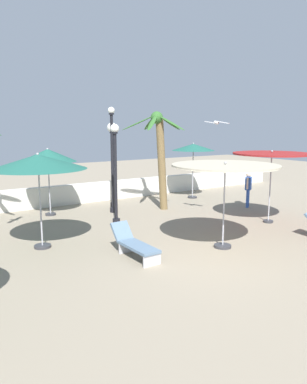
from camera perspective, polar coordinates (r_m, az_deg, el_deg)
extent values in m
plane|color=gray|center=(10.81, 9.60, -9.84)|extent=(56.00, 56.00, 0.00)
cube|color=silver|center=(18.29, -10.39, -0.13)|extent=(25.20, 0.30, 0.94)
cylinder|color=#333338|center=(15.02, 17.21, -4.33)|extent=(0.38, 0.38, 0.08)
cylinder|color=#A5A5AD|center=(14.76, 17.47, 0.55)|extent=(0.05, 0.05, 2.67)
cylinder|color=maroon|center=(14.61, 17.74, 5.63)|extent=(2.88, 2.88, 0.06)
sphere|color=#99999E|center=(14.60, 17.76, 5.99)|extent=(0.08, 0.08, 0.08)
cylinder|color=#333338|center=(19.31, 5.99, -0.78)|extent=(0.48, 0.48, 0.08)
cylinder|color=#A5A5AD|center=(19.13, 6.06, 2.78)|extent=(0.05, 0.05, 2.50)
cone|color=#1E594C|center=(19.00, 6.13, 6.87)|extent=(2.17, 2.17, 0.34)
sphere|color=#99999E|center=(18.99, 6.14, 7.43)|extent=(0.08, 0.08, 0.08)
cylinder|color=#333338|center=(16.09, -15.53, -3.30)|extent=(0.43, 0.43, 0.08)
cylinder|color=#A5A5AD|center=(15.88, -15.71, 0.58)|extent=(0.05, 0.05, 2.29)
cone|color=#1E594C|center=(15.72, -15.95, 5.45)|extent=(2.31, 2.31, 0.52)
sphere|color=#99999E|center=(15.70, -15.99, 6.38)|extent=(0.08, 0.08, 0.08)
cylinder|color=#333338|center=(11.66, 10.57, -8.17)|extent=(0.53, 0.53, 0.08)
cylinder|color=#A5A5AD|center=(11.34, 10.77, -2.26)|extent=(0.05, 0.05, 2.54)
cylinder|color=#B7AD93|center=(11.15, 10.98, 4.03)|extent=(3.17, 3.17, 0.06)
sphere|color=#99999E|center=(11.14, 10.99, 4.43)|extent=(0.08, 0.08, 0.08)
cylinder|color=#333338|center=(11.94, -16.68, -7.99)|extent=(0.51, 0.51, 0.08)
cylinder|color=#A5A5AD|center=(11.64, -16.97, -2.40)|extent=(0.05, 0.05, 2.46)
cone|color=#1E594C|center=(11.43, -17.33, 4.46)|extent=(2.85, 2.85, 0.43)
sphere|color=#99999E|center=(11.41, -17.39, 5.58)|extent=(0.08, 0.08, 0.08)
cylinder|color=brown|center=(16.25, 1.27, 4.24)|extent=(0.59, 0.33, 4.03)
sphere|color=#316329|center=(16.02, 0.51, 11.36)|extent=(0.53, 0.53, 0.53)
ellipsoid|color=#316329|center=(16.57, 2.43, 10.58)|extent=(1.45, 0.47, 0.68)
ellipsoid|color=#316329|center=(16.74, -0.50, 10.58)|extent=(0.49, 1.45, 0.68)
ellipsoid|color=#316329|center=(16.00, -2.31, 10.60)|extent=(1.33, 0.91, 0.68)
ellipsoid|color=#316329|center=(15.27, -0.17, 10.64)|extent=(1.19, 1.12, 0.68)
ellipsoid|color=#316329|center=(15.52, 2.69, 10.62)|extent=(0.56, 1.44, 0.68)
cylinder|color=black|center=(16.12, -6.21, -2.74)|extent=(0.28, 0.28, 0.20)
cylinder|color=black|center=(15.80, -6.35, 4.28)|extent=(0.12, 0.12, 4.16)
cylinder|color=black|center=(15.73, -6.50, 11.84)|extent=(0.22, 0.22, 0.06)
sphere|color=white|center=(15.73, -6.51, 12.36)|extent=(0.28, 0.28, 0.28)
cylinder|color=black|center=(14.21, -5.73, -4.47)|extent=(0.28, 0.28, 0.20)
cylinder|color=black|center=(13.90, -5.85, 1.97)|extent=(0.12, 0.12, 3.42)
cylinder|color=black|center=(13.77, -5.98, 9.03)|extent=(0.22, 0.22, 0.06)
sphere|color=white|center=(13.76, -5.99, 9.70)|extent=(0.32, 0.32, 0.32)
cylinder|color=black|center=(17.16, -6.19, -1.95)|extent=(0.28, 0.28, 0.20)
cylinder|color=black|center=(16.91, -6.29, 3.34)|extent=(0.12, 0.12, 3.39)
cylinder|color=black|center=(16.80, -6.40, 9.08)|extent=(0.22, 0.22, 0.06)
sphere|color=white|center=(16.79, -6.41, 9.82)|extent=(0.43, 0.43, 0.43)
cube|color=#B7B7BC|center=(9.97, -0.22, -10.36)|extent=(0.55, 0.05, 0.35)
cube|color=#B7B7BC|center=(11.01, -4.07, -8.39)|extent=(0.55, 0.05, 0.35)
cube|color=slate|center=(10.42, -2.25, -8.43)|extent=(0.57, 1.41, 0.08)
cube|color=slate|center=(11.14, -4.86, -6.09)|extent=(0.56, 0.50, 0.54)
cylinder|color=#3359B2|center=(17.53, 14.33, -0.93)|extent=(0.12, 0.12, 0.82)
cylinder|color=#3359B2|center=(17.38, 14.23, -1.02)|extent=(0.12, 0.12, 0.82)
cube|color=#3359B2|center=(17.34, 14.38, 1.29)|extent=(0.43, 0.39, 0.58)
sphere|color=beige|center=(17.28, 14.44, 2.60)|extent=(0.22, 0.22, 0.22)
cylinder|color=beige|center=(17.57, 14.52, 1.49)|extent=(0.08, 0.08, 0.52)
cylinder|color=beige|center=(17.10, 14.24, 1.27)|extent=(0.08, 0.08, 0.52)
ellipsoid|color=white|center=(14.08, 9.71, 10.42)|extent=(0.34, 0.25, 0.12)
sphere|color=white|center=(13.92, 9.46, 10.56)|extent=(0.10, 0.10, 0.10)
cube|color=silver|center=(14.00, 10.62, 10.48)|extent=(0.33, 0.48, 0.11)
cube|color=silver|center=(14.16, 8.82, 10.53)|extent=(0.33, 0.48, 0.10)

